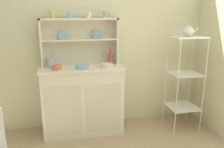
# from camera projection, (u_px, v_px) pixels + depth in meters

# --- Properties ---
(wall_back) EXTENTS (3.84, 0.05, 2.50)m
(wall_back) POSITION_uv_depth(u_px,v_px,m) (92.00, 39.00, 3.20)
(wall_back) COLOR beige
(wall_back) RESTS_ON ground
(hutch_cabinet) EXTENTS (1.08, 0.45, 0.92)m
(hutch_cabinet) POSITION_uv_depth(u_px,v_px,m) (83.00, 99.00, 3.13)
(hutch_cabinet) COLOR silver
(hutch_cabinet) RESTS_ON ground
(hutch_shelf_unit) EXTENTS (1.00, 0.18, 0.62)m
(hutch_shelf_unit) POSITION_uv_depth(u_px,v_px,m) (80.00, 37.00, 3.07)
(hutch_shelf_unit) COLOR beige
(hutch_shelf_unit) RESTS_ON hutch_cabinet
(bakers_rack) EXTENTS (0.40, 0.39, 1.30)m
(bakers_rack) POSITION_uv_depth(u_px,v_px,m) (185.00, 73.00, 3.18)
(bakers_rack) COLOR silver
(bakers_rack) RESTS_ON ground
(cup_gold_0) EXTENTS (0.09, 0.07, 0.08)m
(cup_gold_0) POSITION_uv_depth(u_px,v_px,m) (53.00, 15.00, 2.89)
(cup_gold_0) COLOR #DBB760
(cup_gold_0) RESTS_ON hutch_shelf_unit
(cup_sky_1) EXTENTS (0.09, 0.07, 0.08)m
(cup_sky_1) POSITION_uv_depth(u_px,v_px,m) (70.00, 15.00, 2.93)
(cup_sky_1) COLOR #8EB2D1
(cup_sky_1) RESTS_ON hutch_shelf_unit
(cup_cream_2) EXTENTS (0.08, 0.07, 0.08)m
(cup_cream_2) POSITION_uv_depth(u_px,v_px,m) (89.00, 15.00, 2.98)
(cup_cream_2) COLOR silver
(cup_cream_2) RESTS_ON hutch_shelf_unit
(cup_sage_3) EXTENTS (0.09, 0.07, 0.09)m
(cup_sage_3) POSITION_uv_depth(u_px,v_px,m) (106.00, 14.00, 3.02)
(cup_sage_3) COLOR #9EB78E
(cup_sage_3) RESTS_ON hutch_shelf_unit
(bowl_mixing_large) EXTENTS (0.12, 0.12, 0.06)m
(bowl_mixing_large) POSITION_uv_depth(u_px,v_px,m) (57.00, 67.00, 2.87)
(bowl_mixing_large) COLOR #C67556
(bowl_mixing_large) RESTS_ON hutch_cabinet
(bowl_floral_medium) EXTENTS (0.17, 0.17, 0.05)m
(bowl_floral_medium) POSITION_uv_depth(u_px,v_px,m) (82.00, 67.00, 2.94)
(bowl_floral_medium) COLOR #8EB2D1
(bowl_floral_medium) RESTS_ON hutch_cabinet
(bowl_cream_small) EXTENTS (0.16, 0.16, 0.05)m
(bowl_cream_small) POSITION_uv_depth(u_px,v_px,m) (106.00, 65.00, 3.00)
(bowl_cream_small) COLOR silver
(bowl_cream_small) RESTS_ON hutch_cabinet
(jam_bottle) EXTENTS (0.06, 0.06, 0.21)m
(jam_bottle) POSITION_uv_depth(u_px,v_px,m) (110.00, 58.00, 3.15)
(jam_bottle) COLOR #B74C47
(jam_bottle) RESTS_ON hutch_cabinet
(utensil_jar) EXTENTS (0.08, 0.08, 0.23)m
(utensil_jar) POSITION_uv_depth(u_px,v_px,m) (50.00, 63.00, 2.99)
(utensil_jar) COLOR #B2B7C6
(utensil_jar) RESTS_ON hutch_cabinet
(porcelain_teapot) EXTENTS (0.22, 0.13, 0.15)m
(porcelain_teapot) POSITION_uv_depth(u_px,v_px,m) (188.00, 31.00, 3.03)
(porcelain_teapot) COLOR white
(porcelain_teapot) RESTS_ON bakers_rack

